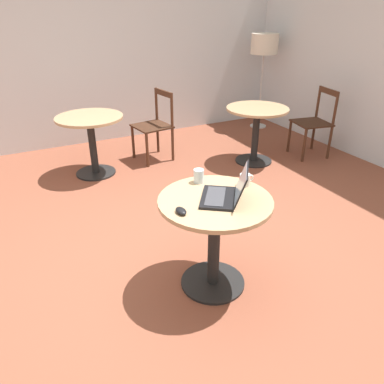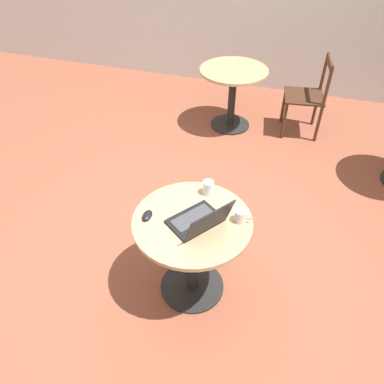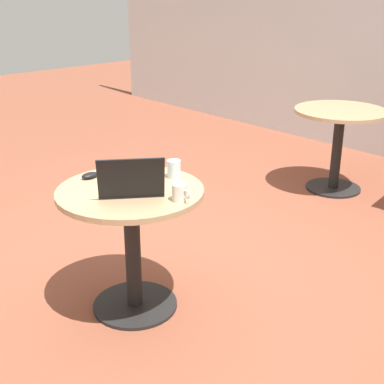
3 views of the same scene
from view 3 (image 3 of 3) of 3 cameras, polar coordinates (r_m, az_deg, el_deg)
The scene contains 7 objects.
ground_plane at distance 3.47m, azimuth -2.06°, elevation -8.45°, with size 16.00×16.00×0.00m, color brown.
cafe_table_near at distance 2.89m, azimuth -6.47°, elevation -3.25°, with size 0.78×0.78×0.72m.
cafe_table_far at distance 4.79m, azimuth 15.39°, elevation 6.23°, with size 0.78×0.78×0.72m.
laptop at distance 2.74m, azimuth -6.50°, elevation 0.75°, with size 0.43×0.44×0.23m.
mouse at distance 3.00m, azimuth -10.84°, elevation 1.76°, with size 0.06×0.10×0.03m.
mug at distance 2.64m, azimuth -1.29°, elevation -0.05°, with size 0.11×0.08×0.09m.
drinking_glass at distance 2.95m, azimuth -1.94°, elevation 2.47°, with size 0.08×0.08×0.10m.
Camera 3 is at (2.28, -1.95, 1.74)m, focal length 50.00 mm.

